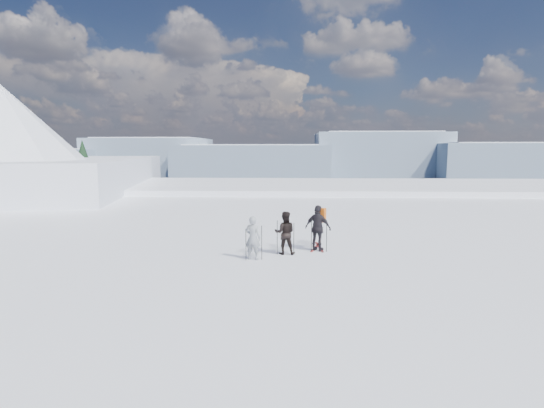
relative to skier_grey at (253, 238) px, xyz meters
The scene contains 9 objects.
lake_basin 28.89m from the skier_grey, 85.21° to the left, with size 820.00×820.00×71.62m.
far_mountain_range 453.84m from the skier_grey, 85.96° to the left, with size 770.00×110.00×53.00m.
near_ridge 36.67m from the skier_grey, 131.68° to the left, with size 31.37×35.68×25.62m.
skier_grey is the anchor object (origin of this frame).
skier_dark 1.41m from the skier_grey, 37.02° to the left, with size 0.78×0.61×1.61m, color black.
skier_pack 2.77m from the skier_grey, 30.25° to the left, with size 1.04×0.43×1.78m, color black.
backpack 3.23m from the skier_grey, 32.88° to the left, with size 0.38×0.21×0.54m, color #C95712.
ski_poles 1.40m from the skier_grey, 28.72° to the left, with size 2.97×1.43×1.32m.
skis_loose 3.22m from the skier_grey, 39.21° to the left, with size 0.54×1.70×0.03m.
Camera 1 is at (-1.07, -12.52, 3.89)m, focal length 28.00 mm.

